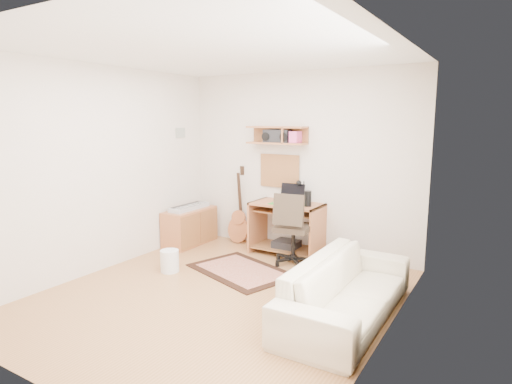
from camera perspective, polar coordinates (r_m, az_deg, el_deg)
The scene contains 22 objects.
floor at distance 4.90m, azimuth -4.99°, elevation -13.62°, with size 3.60×4.00×0.01m, color #B37C4A.
ceiling at distance 4.56m, azimuth -5.50°, elevation 18.14°, with size 3.60×4.00×0.01m, color white.
back_wall at distance 6.27m, azimuth 5.71°, elevation 3.84°, with size 3.60×0.01×2.60m, color beige.
left_wall at distance 5.80m, azimuth -19.78°, elevation 2.85°, with size 0.01×4.00×2.60m, color beige.
right_wall at distance 3.78m, azimuth 17.39°, elevation -0.37°, with size 0.01×4.00×2.60m, color beige.
wall_shelf at distance 6.26m, azimuth 2.76°, elevation 7.54°, with size 0.90×0.25×0.26m, color #B96E41.
cork_board at distance 6.39m, azimuth 3.17°, elevation 2.82°, with size 0.64×0.03×0.49m, color tan.
wall_photo at distance 6.80m, azimuth -9.99°, elevation 7.74°, with size 0.02×0.20×0.15m, color #4C8CBF.
desk at distance 6.20m, azimuth 4.09°, elevation -4.89°, with size 1.00×0.55×0.75m, color #B96E41, non-canonical shape.
laptop at distance 6.06m, azimuth 4.38°, elevation -0.27°, with size 0.36×0.36×0.28m, color silver, non-canonical shape.
speaker at distance 5.91m, azimuth 6.90°, elevation -0.88°, with size 0.10×0.10×0.21m, color black.
desk_lamp at distance 6.13m, azimuth 6.35°, elevation 0.04°, with size 0.11×0.11×0.32m, color black, non-canonical shape.
pencil_cup at distance 6.08m, azimuth 6.89°, elevation -1.15°, with size 0.07×0.07×0.10m, color #3863A8.
boombox at distance 6.25m, azimuth 2.87°, elevation 7.35°, with size 0.39×0.18×0.20m, color black.
rug at distance 5.61m, azimuth -1.97°, elevation -10.38°, with size 1.31×0.87×0.02m, color tan.
task_chair at distance 5.77m, azimuth 4.98°, elevation -4.75°, with size 0.51×0.51×1.00m, color #31271D, non-canonical shape.
cabinet at distance 6.80m, azimuth -8.78°, elevation -4.54°, with size 0.40×0.90×0.55m, color #B96E41.
music_keyboard at distance 6.73m, azimuth -8.85°, elevation -2.01°, with size 0.23×0.73×0.06m, color #B2B5BA.
guitar at distance 6.72m, azimuth -2.41°, elevation -1.71°, with size 0.32×0.20×1.21m, color #B16236, non-canonical shape.
waste_basket at distance 5.66m, azimuth -11.39°, elevation -8.96°, with size 0.24×0.24×0.28m, color white.
printer at distance 5.95m, azimuth 11.43°, elevation -8.60°, with size 0.41×0.32×0.16m, color #A5A8AA.
sofa at distance 4.36m, azimuth 12.04°, elevation -11.25°, with size 1.99×0.58×0.78m, color beige.
Camera 1 is at (2.68, -3.63, 1.93)m, focal length 30.14 mm.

